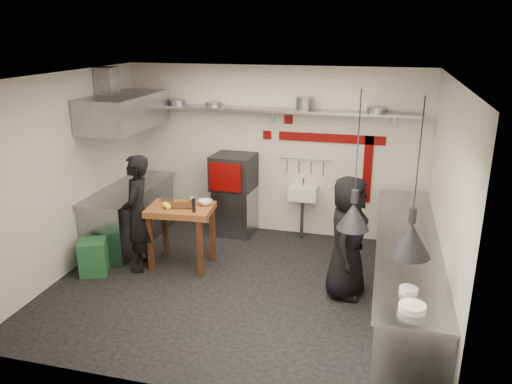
% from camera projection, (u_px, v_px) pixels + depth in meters
% --- Properties ---
extents(floor, '(5.00, 5.00, 0.00)m').
position_uv_depth(floor, '(239.00, 287.00, 6.79)').
color(floor, black).
rests_on(floor, ground).
extents(ceiling, '(5.00, 5.00, 0.00)m').
position_uv_depth(ceiling, '(236.00, 77.00, 5.92)').
color(ceiling, beige).
rests_on(ceiling, floor).
extents(wall_back, '(5.00, 0.04, 2.80)m').
position_uv_depth(wall_back, '(273.00, 152.00, 8.29)').
color(wall_back, silver).
rests_on(wall_back, floor).
extents(wall_front, '(5.00, 0.04, 2.80)m').
position_uv_depth(wall_front, '(170.00, 259.00, 4.43)').
color(wall_front, silver).
rests_on(wall_front, floor).
extents(wall_left, '(0.04, 4.20, 2.80)m').
position_uv_depth(wall_left, '(66.00, 175.00, 6.95)').
color(wall_left, silver).
rests_on(wall_left, floor).
extents(wall_right, '(0.04, 4.20, 2.80)m').
position_uv_depth(wall_right, '(445.00, 205.00, 5.77)').
color(wall_right, silver).
rests_on(wall_right, floor).
extents(red_band_horiz, '(1.70, 0.02, 0.14)m').
position_uv_depth(red_band_horiz, '(331.00, 138.00, 7.96)').
color(red_band_horiz, '#620504').
rests_on(red_band_horiz, wall_back).
extents(red_band_vert, '(0.14, 0.02, 1.10)m').
position_uv_depth(red_band_vert, '(367.00, 170.00, 7.97)').
color(red_band_vert, '#620504').
rests_on(red_band_vert, wall_back).
extents(red_tile_a, '(0.14, 0.02, 0.14)m').
position_uv_depth(red_tile_a, '(288.00, 120.00, 8.04)').
color(red_tile_a, '#620504').
rests_on(red_tile_a, wall_back).
extents(red_tile_b, '(0.14, 0.02, 0.14)m').
position_uv_depth(red_tile_b, '(267.00, 135.00, 8.21)').
color(red_tile_b, '#620504').
rests_on(red_tile_b, wall_back).
extents(back_shelf, '(4.60, 0.34, 0.04)m').
position_uv_depth(back_shelf, '(271.00, 110.00, 7.90)').
color(back_shelf, slate).
rests_on(back_shelf, wall_back).
extents(shelf_bracket_left, '(0.04, 0.06, 0.24)m').
position_uv_depth(shelf_bracket_left, '(165.00, 110.00, 8.52)').
color(shelf_bracket_left, slate).
rests_on(shelf_bracket_left, wall_back).
extents(shelf_bracket_mid, '(0.04, 0.06, 0.24)m').
position_uv_depth(shelf_bracket_mid, '(273.00, 115.00, 8.07)').
color(shelf_bracket_mid, slate).
rests_on(shelf_bracket_mid, wall_back).
extents(shelf_bracket_right, '(0.04, 0.06, 0.24)m').
position_uv_depth(shelf_bracket_right, '(394.00, 120.00, 7.62)').
color(shelf_bracket_right, slate).
rests_on(shelf_bracket_right, wall_back).
extents(pan_far_left, '(0.26, 0.26, 0.09)m').
position_uv_depth(pan_far_left, '(178.00, 102.00, 8.26)').
color(pan_far_left, slate).
rests_on(pan_far_left, back_shelf).
extents(pan_mid_left, '(0.27, 0.27, 0.07)m').
position_uv_depth(pan_mid_left, '(214.00, 104.00, 8.11)').
color(pan_mid_left, slate).
rests_on(pan_mid_left, back_shelf).
extents(stock_pot, '(0.32, 0.32, 0.20)m').
position_uv_depth(stock_pot, '(305.00, 104.00, 7.74)').
color(stock_pot, slate).
rests_on(stock_pot, back_shelf).
extents(pan_right, '(0.32, 0.32, 0.08)m').
position_uv_depth(pan_right, '(376.00, 110.00, 7.50)').
color(pan_right, slate).
rests_on(pan_right, back_shelf).
extents(oven_stand, '(0.68, 0.62, 0.80)m').
position_uv_depth(oven_stand, '(235.00, 211.00, 8.48)').
color(oven_stand, slate).
rests_on(oven_stand, floor).
extents(combi_oven, '(0.71, 0.67, 0.58)m').
position_uv_depth(combi_oven, '(234.00, 172.00, 8.25)').
color(combi_oven, black).
rests_on(combi_oven, oven_stand).
extents(oven_door, '(0.54, 0.07, 0.46)m').
position_uv_depth(oven_door, '(225.00, 177.00, 7.95)').
color(oven_door, '#620504').
rests_on(oven_door, combi_oven).
extents(oven_glass, '(0.34, 0.04, 0.34)m').
position_uv_depth(oven_glass, '(228.00, 177.00, 7.97)').
color(oven_glass, black).
rests_on(oven_glass, oven_door).
extents(hand_sink, '(0.46, 0.34, 0.22)m').
position_uv_depth(hand_sink, '(303.00, 193.00, 8.19)').
color(hand_sink, silver).
rests_on(hand_sink, wall_back).
extents(sink_tap, '(0.03, 0.03, 0.14)m').
position_uv_depth(sink_tap, '(303.00, 182.00, 8.13)').
color(sink_tap, slate).
rests_on(sink_tap, hand_sink).
extents(sink_drain, '(0.06, 0.06, 0.66)m').
position_uv_depth(sink_drain, '(302.00, 219.00, 8.29)').
color(sink_drain, slate).
rests_on(sink_drain, floor).
extents(utensil_rail, '(0.90, 0.02, 0.02)m').
position_uv_depth(utensil_rail, '(305.00, 159.00, 8.15)').
color(utensil_rail, slate).
rests_on(utensil_rail, wall_back).
extents(counter_right, '(0.70, 3.80, 0.90)m').
position_uv_depth(counter_right, '(405.00, 275.00, 6.14)').
color(counter_right, slate).
rests_on(counter_right, floor).
extents(counter_right_top, '(0.76, 3.90, 0.03)m').
position_uv_depth(counter_right_top, '(409.00, 241.00, 6.00)').
color(counter_right_top, slate).
rests_on(counter_right_top, counter_right).
extents(plate_stack, '(0.24, 0.24, 0.07)m').
position_uv_depth(plate_stack, '(412.00, 308.00, 4.47)').
color(plate_stack, silver).
rests_on(plate_stack, counter_right_top).
extents(small_bowl_right, '(0.19, 0.19, 0.05)m').
position_uv_depth(small_bowl_right, '(409.00, 290.00, 4.79)').
color(small_bowl_right, silver).
rests_on(small_bowl_right, counter_right_top).
extents(counter_left, '(0.70, 1.90, 0.90)m').
position_uv_depth(counter_left, '(130.00, 215.00, 8.13)').
color(counter_left, slate).
rests_on(counter_left, floor).
extents(counter_left_top, '(0.76, 2.00, 0.03)m').
position_uv_depth(counter_left_top, '(128.00, 188.00, 7.98)').
color(counter_left_top, slate).
rests_on(counter_left_top, counter_left).
extents(extractor_hood, '(0.78, 1.60, 0.50)m').
position_uv_depth(extractor_hood, '(124.00, 111.00, 7.59)').
color(extractor_hood, slate).
rests_on(extractor_hood, ceiling).
extents(hood_duct, '(0.28, 0.28, 0.50)m').
position_uv_depth(hood_duct, '(107.00, 84.00, 7.52)').
color(hood_duct, slate).
rests_on(hood_duct, ceiling).
extents(green_bin, '(0.49, 0.49, 0.50)m').
position_uv_depth(green_bin, '(93.00, 257.00, 7.10)').
color(green_bin, '#1F582E').
rests_on(green_bin, floor).
extents(prep_table, '(0.98, 0.72, 0.92)m').
position_uv_depth(prep_table, '(182.00, 236.00, 7.29)').
color(prep_table, brown).
rests_on(prep_table, floor).
extents(cutting_board, '(0.40, 0.32, 0.02)m').
position_uv_depth(cutting_board, '(181.00, 206.00, 7.15)').
color(cutting_board, '#472411').
rests_on(cutting_board, prep_table).
extents(pepper_mill, '(0.06, 0.06, 0.20)m').
position_uv_depth(pepper_mill, '(194.00, 205.00, 6.90)').
color(pepper_mill, black).
rests_on(pepper_mill, prep_table).
extents(lemon_a, '(0.10, 0.10, 0.09)m').
position_uv_depth(lemon_a, '(165.00, 205.00, 7.08)').
color(lemon_a, '#F4FF2C').
rests_on(lemon_a, prep_table).
extents(lemon_b, '(0.09, 0.09, 0.08)m').
position_uv_depth(lemon_b, '(168.00, 207.00, 7.03)').
color(lemon_b, '#F4FF2C').
rests_on(lemon_b, prep_table).
extents(veg_ball, '(0.10, 0.10, 0.09)m').
position_uv_depth(veg_ball, '(192.00, 199.00, 7.30)').
color(veg_ball, olive).
rests_on(veg_ball, prep_table).
extents(steel_tray, '(0.20, 0.17, 0.03)m').
position_uv_depth(steel_tray, '(167.00, 200.00, 7.38)').
color(steel_tray, slate).
rests_on(steel_tray, prep_table).
extents(bowl, '(0.24, 0.24, 0.07)m').
position_uv_depth(bowl, '(205.00, 202.00, 7.21)').
color(bowl, silver).
rests_on(bowl, prep_table).
extents(heat_lamp_near, '(0.45, 0.45, 1.45)m').
position_uv_depth(heat_lamp_near, '(357.00, 162.00, 4.99)').
color(heat_lamp_near, black).
rests_on(heat_lamp_near, ceiling).
extents(heat_lamp_far, '(0.52, 0.52, 1.50)m').
position_uv_depth(heat_lamp_far, '(417.00, 180.00, 4.49)').
color(heat_lamp_far, black).
rests_on(heat_lamp_far, ceiling).
extents(chef_left, '(0.53, 0.69, 1.70)m').
position_uv_depth(chef_left, '(137.00, 213.00, 7.07)').
color(chef_left, black).
rests_on(chef_left, floor).
extents(chef_right, '(0.62, 0.85, 1.62)m').
position_uv_depth(chef_right, '(348.00, 237.00, 6.36)').
color(chef_right, black).
rests_on(chef_right, floor).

